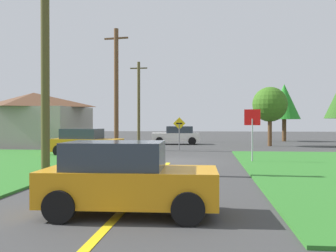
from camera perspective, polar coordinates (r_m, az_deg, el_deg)
The scene contains 13 objects.
ground_plane at distance 20.70m, azimuth 0.34°, elevation -5.05°, with size 120.00×120.00×0.00m, color #3A3A3A.
lane_stripe_center at distance 12.82m, azimuth -3.13°, elevation -8.59°, with size 0.20×14.00×0.01m, color yellow.
stop_sign at distance 20.10m, azimuth 12.07°, elevation 0.16°, with size 0.78×0.20×2.66m.
parked_car_near_building at distance 24.19m, azimuth -11.81°, elevation -2.33°, with size 4.27×2.38×1.62m.
car_behind_on_main_road at distance 8.87m, azimuth -6.07°, elevation -7.57°, with size 3.89×1.99×1.62m.
car_approaching_junction at distance 35.47m, azimuth 1.25°, elevation -1.35°, with size 4.38×2.39×1.62m.
utility_pole_near at distance 16.99m, azimuth -17.31°, elevation 8.54°, with size 1.80×0.38×8.63m.
utility_pole_mid at distance 28.69m, azimuth -7.48°, elevation 5.47°, with size 1.79×0.42×8.72m.
utility_pole_far at distance 40.85m, azimuth -4.25°, elevation 3.69°, with size 1.80×0.30×8.18m.
direction_sign at distance 28.81m, azimuth 1.64°, elevation -0.51°, with size 0.89×0.20×2.36m.
oak_tree_left at distance 42.55m, azimuth 16.43°, elevation 3.35°, with size 3.29×3.29×5.90m.
oak_tree_right at distance 33.95m, azimuth 14.50°, elevation 3.01°, with size 2.90×2.90×4.93m.
barn at distance 33.18m, azimuth -18.82°, elevation 0.83°, with size 8.29×6.55×4.34m.
Camera 1 is at (1.97, -20.50, 2.08)m, focal length 42.23 mm.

